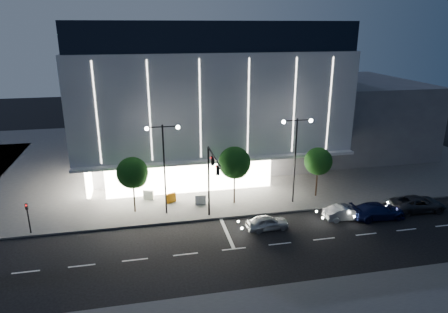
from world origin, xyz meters
TOP-DOWN VIEW (x-y plane):
  - ground at (0.00, 0.00)m, footprint 160.00×160.00m
  - sidewalk_museum at (5.00, 24.00)m, footprint 70.00×40.00m
  - museum at (2.98, 22.31)m, footprint 30.00×25.80m
  - annex_building at (26.00, 24.00)m, footprint 16.00×20.00m
  - traffic_mast at (1.00, 3.34)m, footprint 0.33×5.89m
  - street_lamp_west at (-3.00, 6.00)m, footprint 3.16×0.36m
  - street_lamp_east at (10.00, 6.00)m, footprint 3.16×0.36m
  - ped_signal_far at (-15.00, 4.50)m, footprint 0.22×0.24m
  - tree_left at (-5.97, 7.02)m, footprint 3.02×3.02m
  - tree_mid at (4.03, 7.02)m, footprint 3.25×3.25m
  - tree_right at (13.03, 7.02)m, footprint 2.91×2.91m
  - car_lead at (5.71, 1.17)m, footprint 3.98×1.79m
  - car_second at (13.58, 1.56)m, footprint 4.21×1.48m
  - car_third at (16.69, 1.13)m, footprint 5.24×2.22m
  - car_fourth at (21.52, 1.84)m, footprint 5.45×2.72m
  - barrier_a at (-2.38, 8.41)m, footprint 1.11×0.64m
  - barrier_b at (-4.63, 9.69)m, footprint 1.11×0.66m
  - barrier_d at (0.55, 7.35)m, footprint 1.12×0.37m

SIDE VIEW (x-z plane):
  - ground at x=0.00m, z-range 0.00..0.00m
  - sidewalk_museum at x=5.00m, z-range 0.00..0.15m
  - barrier_a at x=-2.38m, z-range 0.15..1.15m
  - barrier_b at x=-4.63m, z-range 0.15..1.15m
  - barrier_d at x=0.55m, z-range 0.15..1.15m
  - car_lead at x=5.71m, z-range 0.00..1.33m
  - car_second at x=13.58m, z-range 0.00..1.39m
  - car_fourth at x=21.52m, z-range 0.00..1.48m
  - car_third at x=16.69m, z-range 0.00..1.51m
  - ped_signal_far at x=-15.00m, z-range 0.39..3.39m
  - tree_right at x=13.03m, z-range 1.13..6.64m
  - tree_left at x=-5.97m, z-range 1.17..6.90m
  - tree_mid at x=4.03m, z-range 1.26..7.41m
  - annex_building at x=26.00m, z-range 0.00..10.00m
  - traffic_mast at x=1.00m, z-range 1.49..8.56m
  - street_lamp_west at x=-3.00m, z-range 1.46..10.46m
  - street_lamp_east at x=10.00m, z-range 1.46..10.46m
  - museum at x=2.98m, z-range 0.27..18.27m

